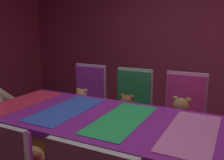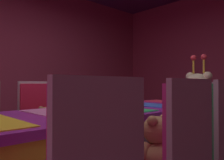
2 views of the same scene
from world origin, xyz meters
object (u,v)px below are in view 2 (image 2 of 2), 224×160
object	(u,v)px
chair_left_1	(40,118)
teddy_right_1	(155,146)
throne_chair	(203,110)
king_teddy_bear	(197,100)
teddy_left_2	(89,115)
chair_right_1	(178,152)
chair_left_2	(81,114)
chair_right_2	(217,135)
teddy_left_1	(47,122)
teddy_right_2	(198,134)
chair_left_3	(115,110)
banquet_table	(112,118)

from	to	relation	value
chair_left_1	teddy_right_1	xyz separation A→B (m)	(1.50, -0.02, -0.00)
throne_chair	king_teddy_bear	world-z (taller)	king_teddy_bear
teddy_left_2	chair_right_1	xyz separation A→B (m)	(1.50, -0.56, 0.00)
chair_left_2	chair_right_2	size ratio (longest dim) A/B	1.00
throne_chair	teddy_left_1	bearing A→B (deg)	-18.36
teddy_right_1	chair_right_2	bearing A→B (deg)	-102.63
teddy_left_2	king_teddy_bear	xyz separation A→B (m)	(0.67, 1.32, 0.15)
chair_right_1	teddy_right_2	xyz separation A→B (m)	(-0.17, 0.55, -0.02)
teddy_left_2	chair_left_3	xyz separation A→B (m)	(-0.14, 0.57, 0.00)
teddy_right_1	king_teddy_bear	bearing A→B (deg)	-69.98
banquet_table	chair_right_1	size ratio (longest dim) A/B	2.44
teddy_right_2	throne_chair	world-z (taller)	throne_chair
throne_chair	king_teddy_bear	xyz separation A→B (m)	(0.00, -0.17, 0.15)
chair_right_2	chair_left_1	bearing A→B (deg)	18.07
teddy_left_1	chair_left_1	bearing A→B (deg)	180.00
teddy_left_2	teddy_right_1	distance (m)	1.46
teddy_right_1	teddy_left_2	bearing A→B (deg)	-22.33
teddy_left_2	throne_chair	xyz separation A→B (m)	(0.67, 1.49, 0.00)
chair_left_1	chair_left_3	xyz separation A→B (m)	(-0.00, 1.10, 0.00)
chair_right_1	teddy_left_2	bearing A→B (deg)	-20.34
chair_left_2	chair_right_1	bearing A→B (deg)	-18.67
chair_right_2	king_teddy_bear	bearing A→B (deg)	-58.57
banquet_table	king_teddy_bear	size ratio (longest dim) A/B	2.68
banquet_table	teddy_left_2	xyz separation A→B (m)	(-0.67, 0.26, -0.06)
teddy_left_1	chair_left_3	size ratio (longest dim) A/B	0.30
teddy_right_1	chair_left_2	bearing A→B (deg)	-20.35
chair_right_2	teddy_right_2	xyz separation A→B (m)	(-0.14, 0.00, -0.02)
teddy_left_2	chair_right_1	bearing A→B (deg)	-20.34
chair_left_2	chair_right_2	distance (m)	1.62
teddy_right_2	teddy_left_1	bearing A→B (deg)	21.63
teddy_right_1	chair_left_3	bearing A→B (deg)	-36.88
chair_left_3	chair_right_2	bearing A→B (deg)	-19.35
teddy_left_2	chair_left_3	bearing A→B (deg)	104.17
banquet_table	chair_right_1	bearing A→B (deg)	-19.86
chair_right_2	throne_chair	bearing A→B (deg)	-61.56
banquet_table	chair_left_1	bearing A→B (deg)	-161.34
king_teddy_bear	chair_right_1	bearing A→B (deg)	23.87
chair_right_1	chair_left_1	bearing A→B (deg)	-0.87
chair_left_2	teddy_right_2	world-z (taller)	chair_left_2
chair_left_2	teddy_right_1	bearing A→B (deg)	-20.35
teddy_left_2	chair_left_3	distance (m)	0.58
teddy_left_2	teddy_right_2	world-z (taller)	teddy_left_2
teddy_left_2	teddy_right_2	distance (m)	1.33
teddy_left_2	king_teddy_bear	size ratio (longest dim) A/B	0.37
king_teddy_bear	teddy_left_1	bearing A→B (deg)	-19.91
chair_left_2	throne_chair	xyz separation A→B (m)	(0.82, 1.49, 0.00)
king_teddy_bear	teddy_right_2	bearing A→B (deg)	26.67
chair_left_3	king_teddy_bear	world-z (taller)	king_teddy_bear
teddy_right_2	chair_right_2	bearing A→B (deg)	180.00
chair_left_1	teddy_left_2	world-z (taller)	chair_left_1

